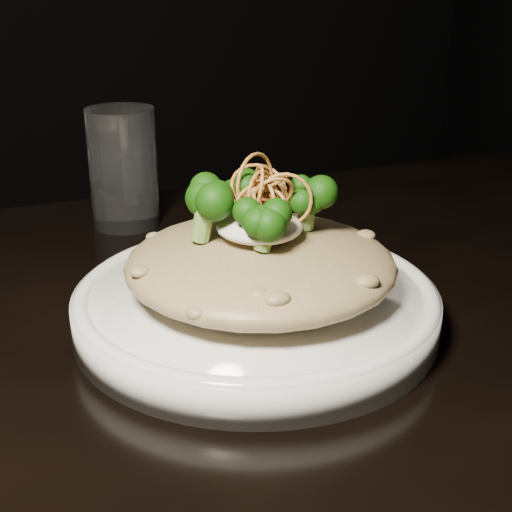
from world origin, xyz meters
The scene contains 7 objects.
table centered at (0.00, 0.00, 0.67)m, with size 1.10×0.80×0.75m.
plate centered at (0.04, 0.04, 0.76)m, with size 0.27×0.27×0.03m, color silver.
risotto centered at (0.04, 0.04, 0.80)m, with size 0.20×0.20×0.04m, color brown.
broccoli centered at (0.04, 0.05, 0.84)m, with size 0.13×0.13×0.05m, color black, non-canonical shape.
cheese centered at (0.04, 0.04, 0.83)m, with size 0.06×0.06×0.02m, color white.
shallots centered at (0.04, 0.04, 0.86)m, with size 0.06×0.06×0.04m, color brown, non-canonical shape.
drinking_glass centered at (0.00, 0.30, 0.81)m, with size 0.07×0.07×0.12m, color white.
Camera 1 is at (-0.14, -0.40, 1.00)m, focal length 50.00 mm.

